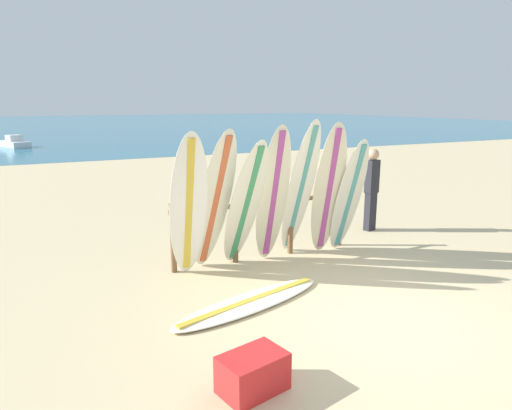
{
  "coord_description": "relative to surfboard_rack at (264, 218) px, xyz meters",
  "views": [
    {
      "loc": [
        -3.62,
        -3.84,
        2.6
      ],
      "look_at": [
        -0.22,
        3.1,
        0.86
      ],
      "focal_mm": 32.04,
      "sensor_mm": 36.0,
      "label": 1
    }
  ],
  "objects": [
    {
      "name": "surfboard_leaning_center",
      "position": [
        0.01,
        -0.31,
        0.44
      ],
      "size": [
        0.57,
        0.65,
        2.29
      ],
      "color": "beige",
      "rests_on": "ground"
    },
    {
      "name": "surfboard_leaning_center_left",
      "position": [
        -0.54,
        -0.41,
        0.35
      ],
      "size": [
        0.66,
        1.08,
        2.11
      ],
      "color": "silver",
      "rests_on": "ground"
    },
    {
      "name": "small_boat_offshore",
      "position": [
        -4.3,
        24.32,
        -0.45
      ],
      "size": [
        1.84,
        2.69,
        0.71
      ],
      "color": "silver",
      "rests_on": "ocean_water"
    },
    {
      "name": "surfboard_rack",
      "position": [
        0.0,
        0.0,
        0.0
      ],
      "size": [
        3.25,
        0.09,
        1.11
      ],
      "color": "brown",
      "rests_on": "ground"
    },
    {
      "name": "beachgoer_standing",
      "position": [
        2.76,
        0.56,
        0.23
      ],
      "size": [
        0.3,
        0.23,
        1.7
      ],
      "color": "#26262D",
      "rests_on": "ground"
    },
    {
      "name": "surfboard_leaning_left",
      "position": [
        -1.01,
        -0.33,
        0.43
      ],
      "size": [
        0.74,
        1.05,
        2.27
      ],
      "color": "silver",
      "rests_on": "ground"
    },
    {
      "name": "surfboard_leaning_far_left",
      "position": [
        -1.45,
        -0.43,
        0.42
      ],
      "size": [
        0.64,
        0.85,
        2.25
      ],
      "color": "white",
      "rests_on": "ground"
    },
    {
      "name": "ground_plane",
      "position": [
        0.22,
        -2.8,
        -0.7
      ],
      "size": [
        120.0,
        120.0,
        0.0
      ],
      "primitive_type": "plane",
      "color": "#D3BC8C"
    },
    {
      "name": "surfboard_lying_on_sand",
      "position": [
        -1.02,
        -1.61,
        -0.67
      ],
      "size": [
        2.48,
        1.17,
        0.08
      ],
      "color": "white",
      "rests_on": "ground"
    },
    {
      "name": "cooler_box",
      "position": [
        -1.78,
        -3.27,
        -0.52
      ],
      "size": [
        0.67,
        0.52,
        0.36
      ],
      "primitive_type": "cube",
      "rotation": [
        0.0,
        0.0,
        0.21
      ],
      "color": "red",
      "rests_on": "ground"
    },
    {
      "name": "ocean_water",
      "position": [
        0.22,
        55.2,
        -0.7
      ],
      "size": [
        120.0,
        80.0,
        0.01
      ],
      "primitive_type": "cube",
      "color": "teal",
      "rests_on": "ground"
    },
    {
      "name": "surfboard_leaning_right",
      "position": [
        1.01,
        -0.4,
        0.46
      ],
      "size": [
        0.65,
        0.78,
        2.32
      ],
      "color": "beige",
      "rests_on": "ground"
    },
    {
      "name": "surfboard_leaning_center_right",
      "position": [
        0.52,
        -0.29,
        0.48
      ],
      "size": [
        0.53,
        1.08,
        2.37
      ],
      "color": "white",
      "rests_on": "ground"
    },
    {
      "name": "surfboard_leaning_far_right",
      "position": [
        1.43,
        -0.43,
        0.32
      ],
      "size": [
        0.63,
        0.73,
        2.04
      ],
      "color": "silver",
      "rests_on": "ground"
    }
  ]
}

